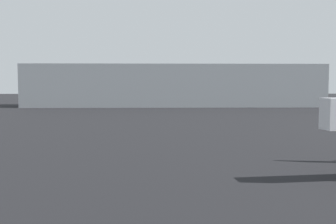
{
  "coord_description": "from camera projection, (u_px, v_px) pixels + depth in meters",
  "views": [
    {
      "loc": [
        1.8,
        -10.97,
        7.42
      ],
      "look_at": [
        3.73,
        51.33,
        3.06
      ],
      "focal_mm": 42.46,
      "sensor_mm": 36.0,
      "label": 1
    }
  ],
  "objects": [
    {
      "name": "terminal_building",
      "position": [
        174.0,
        86.0,
        135.9
      ],
      "size": [
        98.03,
        21.95,
        13.89
      ],
      "primitive_type": "cube",
      "color": "#999EA3",
      "rests_on": "ground_plane"
    }
  ]
}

